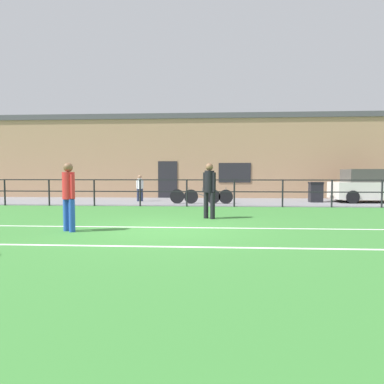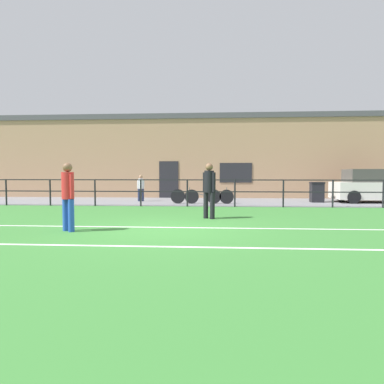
# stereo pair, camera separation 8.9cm
# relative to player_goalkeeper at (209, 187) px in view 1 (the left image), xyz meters

# --- Properties ---
(ground) EXTENTS (60.00, 44.00, 0.04)m
(ground) POSITION_rel_player_goalkeeper_xyz_m (-1.00, -2.13, -0.99)
(ground) COLOR #387A33
(field_line_touchline) EXTENTS (36.00, 0.11, 0.00)m
(field_line_touchline) POSITION_rel_player_goalkeeper_xyz_m (-1.00, -1.82, -0.97)
(field_line_touchline) COLOR white
(field_line_touchline) RESTS_ON ground
(field_line_hash) EXTENTS (36.00, 0.11, 0.00)m
(field_line_hash) POSITION_rel_player_goalkeeper_xyz_m (-1.00, -4.15, -0.97)
(field_line_hash) COLOR white
(field_line_hash) RESTS_ON ground
(pavement_strip) EXTENTS (48.00, 5.00, 0.02)m
(pavement_strip) POSITION_rel_player_goalkeeper_xyz_m (-1.00, 6.37, -0.96)
(pavement_strip) COLOR slate
(pavement_strip) RESTS_ON ground
(perimeter_fence) EXTENTS (36.07, 0.07, 1.15)m
(perimeter_fence) POSITION_rel_player_goalkeeper_xyz_m (-1.00, 3.87, -0.22)
(perimeter_fence) COLOR black
(perimeter_fence) RESTS_ON ground
(clubhouse_facade) EXTENTS (28.00, 2.56, 4.80)m
(clubhouse_facade) POSITION_rel_player_goalkeeper_xyz_m (-1.00, 10.07, 1.44)
(clubhouse_facade) COLOR tan
(clubhouse_facade) RESTS_ON ground
(player_goalkeeper) EXTENTS (0.40, 0.32, 1.71)m
(player_goalkeeper) POSITION_rel_player_goalkeeper_xyz_m (0.00, 0.00, 0.00)
(player_goalkeeper) COLOR black
(player_goalkeeper) RESTS_ON ground
(player_striker) EXTENTS (0.39, 0.30, 1.65)m
(player_striker) POSITION_rel_player_goalkeeper_xyz_m (-3.33, -2.57, -0.04)
(player_striker) COLOR blue
(player_striker) RESTS_ON ground
(spectator_child) EXTENTS (0.34, 0.23, 1.31)m
(spectator_child) POSITION_rel_player_goalkeeper_xyz_m (-3.54, 6.28, -0.21)
(spectator_child) COLOR #232D4C
(spectator_child) RESTS_ON pavement_strip
(parked_car_red) EXTENTS (3.88, 1.81, 1.58)m
(parked_car_red) POSITION_rel_player_goalkeeper_xyz_m (7.77, 6.41, -0.20)
(parked_car_red) COLOR silver
(parked_car_red) RESTS_ON pavement_strip
(bicycle_parked_0) EXTENTS (2.31, 0.04, 0.75)m
(bicycle_parked_0) POSITION_rel_player_goalkeeper_xyz_m (-0.72, 5.07, -0.61)
(bicycle_parked_0) COLOR black
(bicycle_parked_0) RESTS_ON pavement_strip
(bicycle_parked_1) EXTENTS (2.24, 0.04, 0.74)m
(bicycle_parked_1) POSITION_rel_player_goalkeeper_xyz_m (-0.11, 5.07, -0.61)
(bicycle_parked_1) COLOR black
(bicycle_parked_1) RESTS_ON pavement_strip
(trash_bin_0) EXTENTS (0.62, 0.53, 0.97)m
(trash_bin_0) POSITION_rel_player_goalkeeper_xyz_m (5.04, 6.26, -0.46)
(trash_bin_0) COLOR black
(trash_bin_0) RESTS_ON pavement_strip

